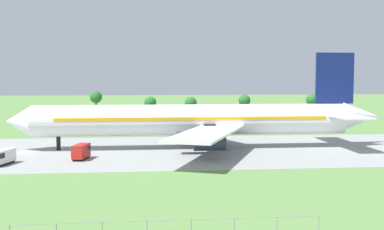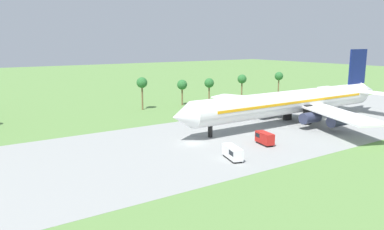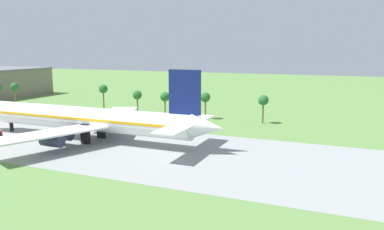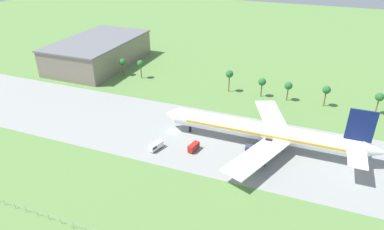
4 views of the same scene
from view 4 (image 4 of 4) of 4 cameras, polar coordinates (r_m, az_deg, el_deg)
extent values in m
plane|color=#5B8442|center=(134.37, -3.19, -2.75)|extent=(600.00, 600.00, 0.00)
cube|color=gray|center=(134.36, -3.19, -2.75)|extent=(320.00, 44.00, 0.02)
cylinder|color=white|center=(125.03, 11.52, -2.67)|extent=(65.59, 6.44, 6.44)
cone|color=white|center=(133.95, -3.44, 0.09)|extent=(5.15, 6.31, 6.31)
cone|color=white|center=(125.81, 28.23, -5.32)|extent=(8.05, 6.12, 6.12)
cube|color=#EFA314|center=(124.79, 11.54, -2.47)|extent=(55.75, 6.57, 0.64)
cube|color=navy|center=(121.03, 26.35, -1.61)|extent=(8.37, 0.50, 10.95)
cube|color=white|center=(124.71, 25.75, -4.73)|extent=(5.80, 25.77, 0.30)
cube|color=white|center=(113.49, 10.78, -6.73)|extent=(18.46, 29.60, 0.44)
cube|color=white|center=(137.83, 13.18, -0.33)|extent=(18.46, 29.60, 0.44)
cylinder|color=#2D334C|center=(120.18, 10.29, -5.58)|extent=(5.80, 2.90, 2.90)
cylinder|color=#2D334C|center=(114.58, 10.89, -7.50)|extent=(5.80, 2.90, 2.90)
cylinder|color=#2D334C|center=(133.25, 11.69, -2.12)|extent=(5.80, 2.90, 2.90)
cylinder|color=#2D334C|center=(138.57, 13.24, -1.05)|extent=(5.80, 2.90, 2.90)
cube|color=black|center=(132.83, -0.32, -1.75)|extent=(0.70, 0.90, 5.38)
cube|color=black|center=(123.40, 12.55, -5.05)|extent=(2.40, 1.20, 5.38)
cube|color=black|center=(129.41, 13.10, -3.44)|extent=(2.40, 1.20, 5.38)
cube|color=black|center=(122.77, 0.27, -5.87)|extent=(2.64, 4.51, 0.40)
cube|color=#B21E19|center=(122.00, 0.28, -5.33)|extent=(2.98, 5.28, 2.38)
cube|color=black|center=(122.77, 0.63, -4.89)|extent=(2.36, 2.13, 0.90)
cube|color=black|center=(124.07, -5.98, -5.64)|extent=(3.14, 5.29, 0.40)
cube|color=white|center=(123.36, -6.01, -5.14)|extent=(3.58, 6.19, 2.20)
cube|color=black|center=(122.22, -6.53, -5.33)|extent=(2.54, 2.55, 0.90)
cylinder|color=gray|center=(113.73, -28.83, -12.61)|extent=(0.10, 0.10, 2.10)
cylinder|color=gray|center=(111.07, -27.42, -13.28)|extent=(0.10, 0.10, 2.10)
cylinder|color=gray|center=(108.49, -25.94, -13.97)|extent=(0.10, 0.10, 2.10)
cylinder|color=gray|center=(106.00, -24.38, -14.69)|extent=(0.10, 0.10, 2.10)
cylinder|color=gray|center=(103.60, -22.74, -15.43)|extent=(0.10, 0.10, 2.10)
cylinder|color=gray|center=(101.31, -21.01, -16.19)|extent=(0.10, 0.10, 2.10)
cylinder|color=gray|center=(99.12, -19.18, -16.97)|extent=(0.10, 0.10, 2.10)
cylinder|color=gray|center=(97.05, -17.26, -17.76)|extent=(0.10, 0.10, 2.10)
cylinder|color=gray|center=(96.35, -17.35, -17.34)|extent=(80.00, 0.06, 0.06)
cylinder|color=gray|center=(99.46, -19.54, -17.06)|extent=(0.08, 0.08, 1.60)
cube|color=white|center=(99.04, -19.61, -16.82)|extent=(0.44, 0.03, 0.56)
cube|color=slate|center=(210.17, -15.29, 9.99)|extent=(36.00, 60.00, 14.09)
cube|color=slate|center=(208.11, -15.55, 11.94)|extent=(36.72, 61.20, 0.80)
cylinder|color=brown|center=(185.20, -8.49, 7.21)|extent=(0.56, 0.56, 7.60)
sphere|color=#28662D|center=(183.70, -8.59, 8.49)|extent=(3.60, 3.60, 3.60)
cylinder|color=brown|center=(165.40, 28.46, 1.31)|extent=(0.56, 0.56, 7.39)
sphere|color=#28662D|center=(163.76, 28.79, 2.65)|extent=(3.60, 3.60, 3.60)
cylinder|color=brown|center=(163.40, 21.27, 2.57)|extent=(0.56, 0.56, 7.31)
sphere|color=#28662D|center=(161.76, 21.53, 3.93)|extent=(3.60, 3.60, 3.60)
cylinder|color=brown|center=(167.67, 6.19, 5.27)|extent=(0.56, 0.56, 8.53)
sphere|color=#28662D|center=(165.87, 6.27, 6.82)|extent=(3.60, 3.60, 3.60)
cylinder|color=brown|center=(163.81, 15.61, 3.45)|extent=(0.56, 0.56, 6.71)
sphere|color=#28662D|center=(162.28, 15.79, 4.72)|extent=(3.60, 3.60, 3.60)
cylinder|color=brown|center=(165.04, 11.49, 4.15)|extent=(0.56, 0.56, 6.83)
sphere|color=#28662D|center=(163.50, 11.62, 5.44)|extent=(3.60, 3.60, 3.60)
cylinder|color=brown|center=(190.63, -11.35, 7.48)|extent=(0.56, 0.56, 7.02)
sphere|color=#28662D|center=(189.27, -11.47, 8.65)|extent=(3.60, 3.60, 3.60)
camera|label=1|loc=(59.58, -27.88, -42.17)|focal=45.00mm
camera|label=2|loc=(111.98, -41.92, -4.14)|focal=35.00mm
camera|label=3|loc=(72.41, 67.48, -30.36)|focal=35.00mm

